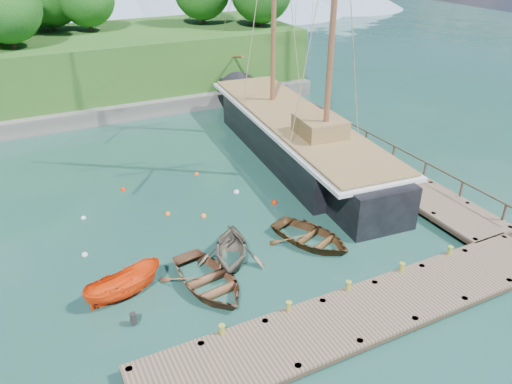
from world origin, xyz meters
TOP-DOWN VIEW (x-y plane):
  - ground at (0.00, 0.00)m, footprint 160.00×160.00m
  - dock_near at (2.00, -6.50)m, footprint 20.00×3.20m
  - dock_east at (11.50, 7.00)m, footprint 3.20×24.00m
  - bollard_0 at (-4.00, -5.10)m, footprint 0.26×0.26m
  - bollard_1 at (-1.00, -5.10)m, footprint 0.26×0.26m
  - bollard_2 at (2.00, -5.10)m, footprint 0.26×0.26m
  - bollard_3 at (5.00, -5.10)m, footprint 0.26×0.26m
  - bollard_4 at (8.00, -5.10)m, footprint 0.26×0.26m
  - rowboat_0 at (-3.15, -1.49)m, footprint 4.08×5.26m
  - rowboat_1 at (-1.43, -0.18)m, footprint 4.77×5.01m
  - rowboat_2 at (3.01, -0.49)m, footprint 4.72×5.42m
  - motorboat_orange at (-6.75, -0.40)m, footprint 3.86×2.12m
  - cabin_boat_white at (7.00, 1.49)m, footprint 3.51×5.31m
  - schooner at (8.05, 9.77)m, footprint 7.48×29.52m
  - mooring_buoy_0 at (-7.83, 3.65)m, footprint 0.31×0.31m
  - mooring_buoy_1 at (-2.83, 5.70)m, footprint 0.32×0.32m
  - mooring_buoy_2 at (-1.07, 4.54)m, footprint 0.33×0.33m
  - mooring_buoy_3 at (1.82, 6.35)m, footprint 0.36×0.36m
  - mooring_buoy_4 at (-4.42, 9.86)m, footprint 0.33×0.33m
  - mooring_buoy_5 at (0.49, 9.85)m, footprint 0.31×0.31m
  - mooring_buoy_6 at (-7.27, 7.41)m, footprint 0.28×0.28m
  - mooring_buoy_7 at (3.30, 4.11)m, footprint 0.37×0.37m

SIDE VIEW (x-z plane):
  - ground at x=0.00m, z-range 0.00..0.00m
  - bollard_0 at x=-4.00m, z-range -0.23..0.23m
  - bollard_1 at x=-1.00m, z-range -0.23..0.23m
  - bollard_2 at x=2.00m, z-range -0.23..0.23m
  - bollard_3 at x=5.00m, z-range -0.23..0.23m
  - bollard_4 at x=8.00m, z-range -0.23..0.23m
  - rowboat_0 at x=-3.15m, z-range -0.50..0.50m
  - rowboat_1 at x=-1.43m, z-range -1.03..1.03m
  - rowboat_2 at x=3.01m, z-range -0.47..0.47m
  - motorboat_orange at x=-6.75m, z-range -0.71..0.71m
  - cabin_boat_white at x=7.00m, z-range -0.96..0.96m
  - mooring_buoy_0 at x=-7.83m, z-range -0.16..0.16m
  - mooring_buoy_1 at x=-2.83m, z-range -0.16..0.16m
  - mooring_buoy_2 at x=-1.07m, z-range -0.17..0.17m
  - mooring_buoy_3 at x=1.82m, z-range -0.18..0.18m
  - mooring_buoy_4 at x=-4.42m, z-range -0.16..0.16m
  - mooring_buoy_5 at x=0.49m, z-range -0.16..0.16m
  - mooring_buoy_6 at x=-7.27m, z-range -0.14..0.14m
  - mooring_buoy_7 at x=3.30m, z-range -0.18..0.18m
  - dock_near at x=2.00m, z-range -0.12..0.98m
  - dock_east at x=11.50m, z-range -0.12..0.98m
  - schooner at x=8.05m, z-range -9.77..12.21m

